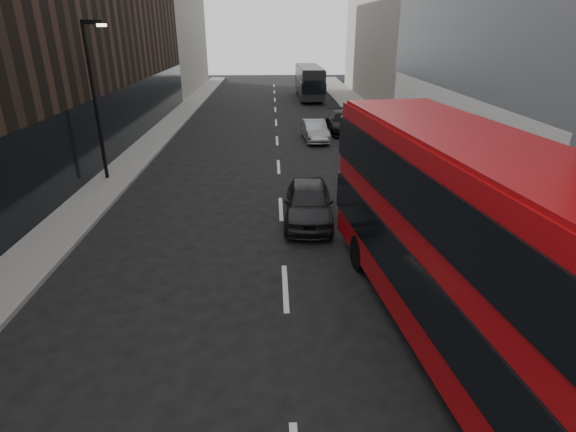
{
  "coord_description": "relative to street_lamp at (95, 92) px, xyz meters",
  "views": [
    {
      "loc": [
        -0.31,
        -2.98,
        6.85
      ],
      "look_at": [
        0.05,
        7.33,
        2.5
      ],
      "focal_mm": 28.0,
      "sensor_mm": 36.0,
      "label": 1
    }
  ],
  "objects": [
    {
      "name": "sidewalk_right",
      "position": [
        15.72,
        7.0,
        -4.11
      ],
      "size": [
        3.0,
        80.0,
        0.15
      ],
      "primitive_type": "cube",
      "color": "slate",
      "rests_on": "ground"
    },
    {
      "name": "building_left_far",
      "position": [
        -3.28,
        34.0,
        2.32
      ],
      "size": [
        5.0,
        20.0,
        13.0
      ],
      "primitive_type": "cube",
      "color": "slate",
      "rests_on": "ground"
    },
    {
      "name": "red_bus",
      "position": [
        12.14,
        -12.55,
        -1.52
      ],
      "size": [
        4.16,
        12.09,
        4.8
      ],
      "rotation": [
        0.0,
        0.0,
        0.12
      ],
      "color": "#A90A0E",
      "rests_on": "ground"
    },
    {
      "name": "street_lamp",
      "position": [
        0.0,
        0.0,
        0.0
      ],
      "size": [
        1.06,
        0.22,
        7.0
      ],
      "color": "black",
      "rests_on": "sidewalk_left"
    },
    {
      "name": "car_a",
      "position": [
        9.24,
        -5.21,
        -3.43
      ],
      "size": [
        2.05,
        4.51,
        1.5
      ],
      "primitive_type": "imported",
      "rotation": [
        0.0,
        0.0,
        -0.06
      ],
      "color": "black",
      "rests_on": "ground"
    },
    {
      "name": "sidewalk_left",
      "position": [
        0.22,
        7.0,
        -4.11
      ],
      "size": [
        2.0,
        80.0,
        0.15
      ],
      "primitive_type": "cube",
      "color": "slate",
      "rests_on": "ground"
    },
    {
      "name": "building_left_mid",
      "position": [
        -3.28,
        12.0,
        2.82
      ],
      "size": [
        5.0,
        24.0,
        14.0
      ],
      "primitive_type": "cube",
      "color": "black",
      "rests_on": "ground"
    },
    {
      "name": "grey_bus",
      "position": [
        11.79,
        26.87,
        -2.47
      ],
      "size": [
        2.47,
        9.9,
        3.19
      ],
      "rotation": [
        0.0,
        0.0,
        0.01
      ],
      "color": "black",
      "rests_on": "ground"
    },
    {
      "name": "car_c",
      "position": [
        12.87,
        10.38,
        -3.48
      ],
      "size": [
        2.05,
        4.89,
        1.41
      ],
      "primitive_type": "imported",
      "rotation": [
        0.0,
        0.0,
        0.01
      ],
      "color": "black",
      "rests_on": "ground"
    },
    {
      "name": "car_b",
      "position": [
        10.68,
        8.0,
        -3.53
      ],
      "size": [
        1.68,
        4.05,
        1.3
      ],
      "primitive_type": "imported",
      "rotation": [
        0.0,
        0.0,
        0.08
      ],
      "color": "gray",
      "rests_on": "ground"
    }
  ]
}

